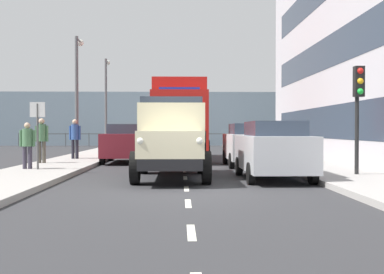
{
  "coord_description": "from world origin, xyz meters",
  "views": [
    {
      "loc": [
        0.16,
        11.48,
        1.48
      ],
      "look_at": [
        -0.38,
        -10.2,
        1.15
      ],
      "focal_mm": 44.99,
      "sensor_mm": 36.0,
      "label": 1
    }
  ],
  "objects_px": {
    "car_silver_kerbside_near": "(273,149)",
    "car_maroon_oppositeside_0": "(126,143)",
    "truck_vintage_cream": "(172,140)",
    "street_sign": "(38,124)",
    "car_white_kerbside_1": "(248,144)",
    "pedestrian_in_dark_coat": "(42,137)",
    "lorry_cargo_red": "(179,117)",
    "lamp_post_promenade": "(77,85)",
    "pedestrian_couple_b": "(27,142)",
    "lamp_post_far": "(106,95)",
    "traffic_light_near": "(358,96)",
    "pedestrian_near_railing": "(75,135)"
  },
  "relations": [
    {
      "from": "pedestrian_near_railing",
      "to": "lamp_post_far",
      "type": "relative_size",
      "value": 0.3
    },
    {
      "from": "car_silver_kerbside_near",
      "to": "pedestrian_in_dark_coat",
      "type": "xyz_separation_m",
      "value": [
        8.27,
        -5.19,
        0.31
      ]
    },
    {
      "from": "car_silver_kerbside_near",
      "to": "car_white_kerbside_1",
      "type": "distance_m",
      "value": 5.25
    },
    {
      "from": "car_maroon_oppositeside_0",
      "to": "pedestrian_couple_b",
      "type": "xyz_separation_m",
      "value": [
        2.75,
        5.17,
        0.17
      ]
    },
    {
      "from": "traffic_light_near",
      "to": "lamp_post_promenade",
      "type": "distance_m",
      "value": 13.34
    },
    {
      "from": "pedestrian_near_railing",
      "to": "street_sign",
      "type": "bearing_deg",
      "value": 90.39
    },
    {
      "from": "lorry_cargo_red",
      "to": "street_sign",
      "type": "xyz_separation_m",
      "value": [
        4.74,
        7.35,
        -0.39
      ]
    },
    {
      "from": "car_white_kerbside_1",
      "to": "car_silver_kerbside_near",
      "type": "bearing_deg",
      "value": 90.0
    },
    {
      "from": "car_white_kerbside_1",
      "to": "pedestrian_near_railing",
      "type": "relative_size",
      "value": 2.27
    },
    {
      "from": "pedestrian_couple_b",
      "to": "lamp_post_promenade",
      "type": "xyz_separation_m",
      "value": [
        -0.36,
        -6.33,
        2.53
      ]
    },
    {
      "from": "truck_vintage_cream",
      "to": "lamp_post_promenade",
      "type": "xyz_separation_m",
      "value": [
        4.57,
        -8.46,
        2.42
      ]
    },
    {
      "from": "car_silver_kerbside_near",
      "to": "pedestrian_couple_b",
      "type": "height_order",
      "value": "pedestrian_couple_b"
    },
    {
      "from": "truck_vintage_cream",
      "to": "car_white_kerbside_1",
      "type": "distance_m",
      "value": 5.89
    },
    {
      "from": "car_maroon_oppositeside_0",
      "to": "traffic_light_near",
      "type": "distance_m",
      "value": 10.85
    },
    {
      "from": "lorry_cargo_red",
      "to": "pedestrian_in_dark_coat",
      "type": "xyz_separation_m",
      "value": [
        5.5,
        4.23,
        -0.87
      ]
    },
    {
      "from": "truck_vintage_cream",
      "to": "pedestrian_in_dark_coat",
      "type": "xyz_separation_m",
      "value": [
        5.27,
        -5.01,
        0.02
      ]
    },
    {
      "from": "car_silver_kerbside_near",
      "to": "pedestrian_in_dark_coat",
      "type": "relative_size",
      "value": 2.32
    },
    {
      "from": "traffic_light_near",
      "to": "pedestrian_couple_b",
      "type": "bearing_deg",
      "value": -12.5
    },
    {
      "from": "car_silver_kerbside_near",
      "to": "car_white_kerbside_1",
      "type": "xyz_separation_m",
      "value": [
        -0.0,
        -5.25,
        -0.0
      ]
    },
    {
      "from": "traffic_light_near",
      "to": "lamp_post_promenade",
      "type": "xyz_separation_m",
      "value": [
        10.1,
        -8.65,
        1.12
      ]
    },
    {
      "from": "pedestrian_in_dark_coat",
      "to": "street_sign",
      "type": "distance_m",
      "value": 3.25
    },
    {
      "from": "pedestrian_couple_b",
      "to": "street_sign",
      "type": "height_order",
      "value": "street_sign"
    },
    {
      "from": "lorry_cargo_red",
      "to": "car_maroon_oppositeside_0",
      "type": "xyz_separation_m",
      "value": [
        2.4,
        1.95,
        -1.18
      ]
    },
    {
      "from": "car_silver_kerbside_near",
      "to": "pedestrian_couple_b",
      "type": "bearing_deg",
      "value": -16.23
    },
    {
      "from": "car_maroon_oppositeside_0",
      "to": "street_sign",
      "type": "relative_size",
      "value": 1.83
    },
    {
      "from": "lorry_cargo_red",
      "to": "pedestrian_couple_b",
      "type": "height_order",
      "value": "lorry_cargo_red"
    },
    {
      "from": "lamp_post_promenade",
      "to": "street_sign",
      "type": "relative_size",
      "value": 2.53
    },
    {
      "from": "truck_vintage_cream",
      "to": "lamp_post_far",
      "type": "xyz_separation_m",
      "value": [
        4.63,
        -17.7,
        2.59
      ]
    },
    {
      "from": "street_sign",
      "to": "lamp_post_promenade",
      "type": "bearing_deg",
      "value": -89.46
    },
    {
      "from": "pedestrian_in_dark_coat",
      "to": "lamp_post_promenade",
      "type": "xyz_separation_m",
      "value": [
        -0.7,
        -3.44,
        2.39
      ]
    },
    {
      "from": "truck_vintage_cream",
      "to": "lamp_post_promenade",
      "type": "height_order",
      "value": "lamp_post_promenade"
    },
    {
      "from": "street_sign",
      "to": "lorry_cargo_red",
      "type": "bearing_deg",
      "value": -122.8
    },
    {
      "from": "pedestrian_couple_b",
      "to": "pedestrian_in_dark_coat",
      "type": "distance_m",
      "value": 2.91
    },
    {
      "from": "lorry_cargo_red",
      "to": "lamp_post_far",
      "type": "bearing_deg",
      "value": -60.12
    },
    {
      "from": "car_maroon_oppositeside_0",
      "to": "street_sign",
      "type": "xyz_separation_m",
      "value": [
        2.34,
        5.4,
        0.79
      ]
    },
    {
      "from": "lorry_cargo_red",
      "to": "traffic_light_near",
      "type": "height_order",
      "value": "lorry_cargo_red"
    },
    {
      "from": "lamp_post_promenade",
      "to": "car_silver_kerbside_near",
      "type": "bearing_deg",
      "value": 131.22
    },
    {
      "from": "car_silver_kerbside_near",
      "to": "car_maroon_oppositeside_0",
      "type": "distance_m",
      "value": 9.09
    },
    {
      "from": "truck_vintage_cream",
      "to": "car_silver_kerbside_near",
      "type": "height_order",
      "value": "truck_vintage_cream"
    },
    {
      "from": "traffic_light_near",
      "to": "lamp_post_far",
      "type": "height_order",
      "value": "lamp_post_far"
    },
    {
      "from": "pedestrian_couple_b",
      "to": "pedestrian_in_dark_coat",
      "type": "bearing_deg",
      "value": -83.26
    },
    {
      "from": "car_silver_kerbside_near",
      "to": "car_white_kerbside_1",
      "type": "bearing_deg",
      "value": -90.0
    },
    {
      "from": "car_white_kerbside_1",
      "to": "pedestrian_in_dark_coat",
      "type": "distance_m",
      "value": 8.27
    },
    {
      "from": "car_maroon_oppositeside_0",
      "to": "pedestrian_near_railing",
      "type": "height_order",
      "value": "pedestrian_near_railing"
    },
    {
      "from": "car_silver_kerbside_near",
      "to": "pedestrian_near_railing",
      "type": "relative_size",
      "value": 2.29
    },
    {
      "from": "truck_vintage_cream",
      "to": "street_sign",
      "type": "height_order",
      "value": "truck_vintage_cream"
    },
    {
      "from": "pedestrian_couple_b",
      "to": "lamp_post_far",
      "type": "xyz_separation_m",
      "value": [
        -0.29,
        -15.57,
        2.7
      ]
    },
    {
      "from": "car_maroon_oppositeside_0",
      "to": "lamp_post_far",
      "type": "height_order",
      "value": "lamp_post_far"
    },
    {
      "from": "lamp_post_promenade",
      "to": "street_sign",
      "type": "distance_m",
      "value": 6.84
    },
    {
      "from": "lorry_cargo_red",
      "to": "car_silver_kerbside_near",
      "type": "bearing_deg",
      "value": 106.39
    }
  ]
}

